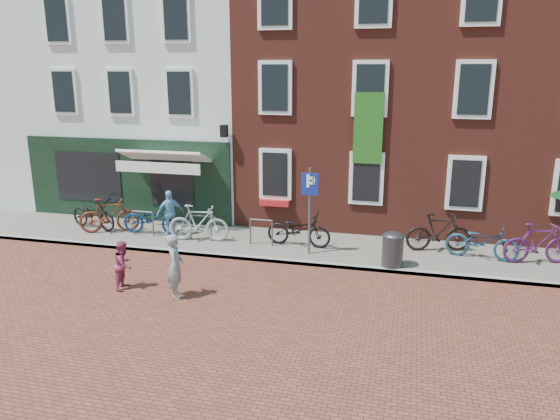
% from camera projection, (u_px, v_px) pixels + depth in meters
% --- Properties ---
extents(ground, '(80.00, 80.00, 0.00)m').
position_uv_depth(ground, '(234.00, 259.00, 15.63)').
color(ground, brown).
extents(sidewalk, '(24.00, 3.00, 0.10)m').
position_uv_depth(sidewalk, '(279.00, 245.00, 16.79)').
color(sidewalk, slate).
rests_on(sidewalk, ground).
extents(building_stucco, '(8.00, 8.00, 9.00)m').
position_uv_depth(building_stucco, '(171.00, 91.00, 22.20)').
color(building_stucco, silver).
rests_on(building_stucco, ground).
extents(building_brick_mid, '(6.00, 8.00, 10.00)m').
position_uv_depth(building_brick_mid, '(340.00, 79.00, 20.44)').
color(building_brick_mid, maroon).
rests_on(building_brick_mid, ground).
extents(building_brick_right, '(6.00, 8.00, 10.00)m').
position_uv_depth(building_brick_right, '(508.00, 80.00, 19.03)').
color(building_brick_right, maroon).
rests_on(building_brick_right, ground).
extents(filler_left, '(7.00, 8.00, 9.00)m').
position_uv_depth(filler_left, '(17.00, 89.00, 23.96)').
color(filler_left, silver).
rests_on(filler_left, ground).
extents(litter_bin, '(0.58, 0.58, 1.06)m').
position_uv_depth(litter_bin, '(393.00, 247.00, 14.68)').
color(litter_bin, '#39393B').
rests_on(litter_bin, sidewalk).
extents(parking_sign, '(0.50, 0.08, 2.58)m').
position_uv_depth(parking_sign, '(310.00, 198.00, 15.39)').
color(parking_sign, '#4C4C4F').
rests_on(parking_sign, sidewalk).
extents(woman, '(0.55, 0.68, 1.60)m').
position_uv_depth(woman, '(175.00, 266.00, 12.88)').
color(woman, gray).
rests_on(woman, ground).
extents(boy, '(0.51, 0.63, 1.24)m').
position_uv_depth(boy, '(124.00, 265.00, 13.45)').
color(boy, '#983355').
rests_on(boy, ground).
extents(cafe_person, '(0.91, 0.86, 1.51)m').
position_uv_depth(cafe_person, '(170.00, 213.00, 17.35)').
color(cafe_person, '#74B0D3').
rests_on(cafe_person, sidewalk).
extents(bicycle_0, '(2.11, 1.24, 1.05)m').
position_uv_depth(bicycle_0, '(93.00, 214.00, 18.16)').
color(bicycle_0, black).
rests_on(bicycle_0, sidewalk).
extents(bicycle_1, '(1.99, 1.29, 1.16)m').
position_uv_depth(bicycle_1, '(109.00, 215.00, 17.74)').
color(bicycle_1, '#5E2214').
rests_on(bicycle_1, sidewalk).
extents(bicycle_2, '(2.05, 0.86, 1.05)m').
position_uv_depth(bicycle_2, '(152.00, 218.00, 17.61)').
color(bicycle_2, navy).
rests_on(bicycle_2, sidewalk).
extents(bicycle_3, '(1.99, 0.79, 1.16)m').
position_uv_depth(bicycle_3, '(199.00, 223.00, 16.87)').
color(bicycle_3, '#A0A0A2').
rests_on(bicycle_3, sidewalk).
extents(bicycle_4, '(2.04, 0.82, 1.05)m').
position_uv_depth(bicycle_4, '(299.00, 229.00, 16.39)').
color(bicycle_4, black).
rests_on(bicycle_4, sidewalk).
extents(bicycle_5, '(2.01, 0.98, 1.16)m').
position_uv_depth(bicycle_5, '(439.00, 232.00, 15.92)').
color(bicycle_5, black).
rests_on(bicycle_5, sidewalk).
extents(bicycle_6, '(2.09, 1.04, 1.05)m').
position_uv_depth(bicycle_6, '(482.00, 241.00, 15.29)').
color(bicycle_6, navy).
rests_on(bicycle_6, sidewalk).
extents(bicycle_7, '(2.01, 0.98, 1.16)m').
position_uv_depth(bicycle_7, '(538.00, 243.00, 14.91)').
color(bicycle_7, '#491846').
rests_on(bicycle_7, sidewalk).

